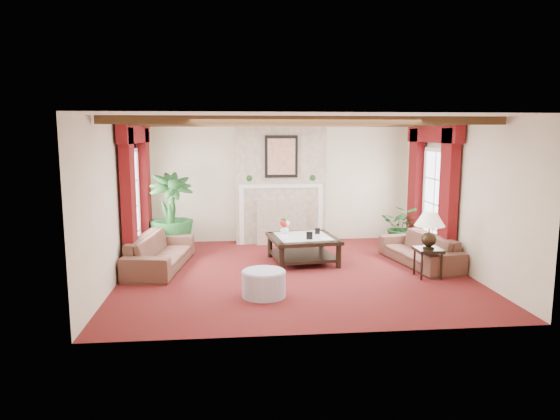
{
  "coord_description": "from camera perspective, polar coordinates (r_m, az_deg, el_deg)",
  "views": [
    {
      "loc": [
        -1.1,
        -8.53,
        2.46
      ],
      "look_at": [
        -0.22,
        0.4,
        1.07
      ],
      "focal_mm": 32.0,
      "sensor_mm": 36.0,
      "label": 1
    }
  ],
  "objects": [
    {
      "name": "right_wall",
      "position": [
        9.53,
        19.9,
        1.58
      ],
      "size": [
        0.02,
        5.5,
        2.7
      ],
      "primitive_type": "cube",
      "color": "beige",
      "rests_on": "ground"
    },
    {
      "name": "photo_frame_a",
      "position": [
        9.23,
        3.39,
        -2.97
      ],
      "size": [
        0.12,
        0.04,
        0.16
      ],
      "primitive_type": null,
      "rotation": [
        0.0,
        0.0,
        -0.17
      ],
      "color": "black",
      "rests_on": "coffee_table"
    },
    {
      "name": "side_table",
      "position": [
        8.99,
        16.53,
        -5.79
      ],
      "size": [
        0.46,
        0.46,
        0.51
      ],
      "primitive_type": null,
      "rotation": [
        0.0,
        0.0,
        0.08
      ],
      "color": "black",
      "rests_on": "ground"
    },
    {
      "name": "sofa_right",
      "position": [
        9.79,
        15.71,
        -3.82
      ],
      "size": [
        2.12,
        1.22,
        0.75
      ],
      "primitive_type": "imported",
      "rotation": [
        0.0,
        0.0,
        -1.4
      ],
      "color": "#3B101D",
      "rests_on": "ground"
    },
    {
      "name": "back_wall",
      "position": [
        11.39,
        -0.06,
        3.21
      ],
      "size": [
        6.0,
        0.02,
        2.7
      ],
      "primitive_type": "cube",
      "color": "beige",
      "rests_on": "ground"
    },
    {
      "name": "french_door_right",
      "position": [
        10.37,
        17.6,
        6.57
      ],
      "size": [
        0.1,
        1.1,
        2.16
      ],
      "primitive_type": null,
      "color": "white",
      "rests_on": "ground"
    },
    {
      "name": "flower_vase",
      "position": [
        9.79,
        0.52,
        -2.22
      ],
      "size": [
        0.28,
        0.28,
        0.17
      ],
      "primitive_type": "imported",
      "rotation": [
        0.0,
        0.0,
        -0.31
      ],
      "color": "silver",
      "rests_on": "coffee_table"
    },
    {
      "name": "curtains_right",
      "position": [
        10.32,
        17.14,
        8.91
      ],
      "size": [
        0.2,
        2.4,
        2.55
      ],
      "primitive_type": null,
      "color": "#4A090A",
      "rests_on": "ground"
    },
    {
      "name": "french_door_left",
      "position": [
        9.72,
        -16.83,
        6.48
      ],
      "size": [
        0.1,
        1.1,
        2.16
      ],
      "primitive_type": null,
      "color": "white",
      "rests_on": "ground"
    },
    {
      "name": "floor",
      "position": [
        8.95,
        1.66,
        -7.17
      ],
      "size": [
        6.0,
        6.0,
        0.0
      ],
      "primitive_type": "plane",
      "color": "#460C12",
      "rests_on": "ground"
    },
    {
      "name": "photo_frame_b",
      "position": [
        9.73,
        4.3,
        -2.46
      ],
      "size": [
        0.1,
        0.02,
        0.13
      ],
      "primitive_type": null,
      "rotation": [
        0.0,
        0.0,
        0.0
      ],
      "color": "black",
      "rests_on": "coffee_table"
    },
    {
      "name": "fireplace",
      "position": [
        11.14,
        0.04,
        10.03
      ],
      "size": [
        2.0,
        0.52,
        2.7
      ],
      "primitive_type": null,
      "color": "tan",
      "rests_on": "ground"
    },
    {
      "name": "sofa_left",
      "position": [
        9.39,
        -13.54,
        -4.06
      ],
      "size": [
        2.27,
        1.19,
        0.82
      ],
      "primitive_type": "imported",
      "rotation": [
        0.0,
        0.0,
        1.43
      ],
      "color": "#3B101D",
      "rests_on": "ground"
    },
    {
      "name": "ceiling_beams",
      "position": [
        8.6,
        1.74,
        9.99
      ],
      "size": [
        6.0,
        3.0,
        0.12
      ],
      "primitive_type": null,
      "color": "#342210",
      "rests_on": "ceiling"
    },
    {
      "name": "coffee_table",
      "position": [
        9.59,
        2.63,
        -4.53
      ],
      "size": [
        1.36,
        1.36,
        0.5
      ],
      "primitive_type": null,
      "rotation": [
        0.0,
        0.0,
        0.12
      ],
      "color": "black",
      "rests_on": "ground"
    },
    {
      "name": "ottoman",
      "position": [
        7.65,
        -1.86,
        -8.43
      ],
      "size": [
        0.67,
        0.67,
        0.39
      ],
      "primitive_type": "cylinder",
      "color": "#9594A7",
      "rests_on": "ground"
    },
    {
      "name": "table_lamp",
      "position": [
        8.86,
        16.69,
        -2.18
      ],
      "size": [
        0.51,
        0.51,
        0.65
      ],
      "primitive_type": null,
      "color": "black",
      "rests_on": "side_table"
    },
    {
      "name": "book",
      "position": [
        9.23,
        4.73,
        -2.59
      ],
      "size": [
        0.21,
        0.07,
        0.28
      ],
      "primitive_type": "imported",
      "rotation": [
        0.0,
        0.0,
        0.11
      ],
      "color": "black",
      "rests_on": "coffee_table"
    },
    {
      "name": "potted_palm",
      "position": [
        10.61,
        -12.32,
        -2.27
      ],
      "size": [
        1.95,
        2.22,
        0.92
      ],
      "primitive_type": "imported",
      "rotation": [
        0.0,
        0.0,
        0.34
      ],
      "color": "black",
      "rests_on": "ground"
    },
    {
      "name": "curtains_left",
      "position": [
        9.69,
        -16.3,
        8.98
      ],
      "size": [
        0.2,
        2.4,
        2.55
      ],
      "primitive_type": null,
      "color": "#4A090A",
      "rests_on": "ground"
    },
    {
      "name": "left_wall",
      "position": [
        8.81,
        -18.04,
        1.12
      ],
      "size": [
        0.02,
        5.5,
        2.7
      ],
      "primitive_type": "cube",
      "color": "beige",
      "rests_on": "ground"
    },
    {
      "name": "small_plant",
      "position": [
        11.09,
        13.76,
        -2.36
      ],
      "size": [
        1.67,
        1.68,
        0.73
      ],
      "primitive_type": "imported",
      "rotation": [
        0.0,
        0.0,
        -0.55
      ],
      "color": "black",
      "rests_on": "ground"
    },
    {
      "name": "ceiling",
      "position": [
        8.61,
        1.74,
        10.39
      ],
      "size": [
        6.0,
        6.0,
        0.0
      ],
      "primitive_type": "plane",
      "rotation": [
        3.14,
        0.0,
        0.0
      ],
      "color": "white",
      "rests_on": "floor"
    }
  ]
}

